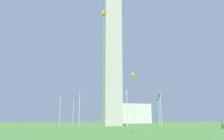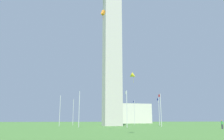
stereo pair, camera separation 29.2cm
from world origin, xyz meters
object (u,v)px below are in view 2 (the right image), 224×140
object	(u,v)px
flagpole_n	(102,111)
person_green_shirt	(222,124)
flagpole_s	(127,107)
obelisk_monument	(112,49)
flagpole_ne	(73,111)
flagpole_se	(79,107)
flagpole_nw	(134,111)
flagpole_w	(159,110)
distant_building	(127,114)
kite_orange_box	(103,13)
kite_yellow_delta	(133,76)
flagpole_sw	(161,108)
flagpole_e	(60,109)

from	to	relation	value
flagpole_n	person_green_shirt	bearing A→B (deg)	-159.05
flagpole_s	obelisk_monument	bearing A→B (deg)	-0.00
flagpole_ne	person_green_shirt	world-z (taller)	flagpole_ne
flagpole_se	person_green_shirt	distance (m)	29.64
flagpole_n	flagpole_nw	xyz separation A→B (m)	(-4.17, -10.07, 0.00)
flagpole_w	flagpole_nw	size ratio (longest dim) A/B	1.00
flagpole_se	flagpole_nw	bearing A→B (deg)	-45.00
flagpole_s	distant_building	world-z (taller)	distant_building
flagpole_w	kite_orange_box	distance (m)	40.51
flagpole_n	kite_yellow_delta	xyz separation A→B (m)	(-26.14, -2.46, 7.59)
flagpole_s	flagpole_ne	bearing A→B (deg)	22.50
flagpole_se	flagpole_sw	bearing A→B (deg)	-90.00
flagpole_s	flagpole_sw	xyz separation A→B (m)	(4.17, -10.07, 0.00)
flagpole_ne	flagpole_se	xyz separation A→B (m)	(-20.14, 0.00, 0.00)
flagpole_e	kite_yellow_delta	xyz separation A→B (m)	(-11.90, -16.70, 7.59)
flagpole_ne	flagpole_se	distance (m)	20.14
flagpole_n	flagpole_s	xyz separation A→B (m)	(-28.48, 0.00, 0.00)
flagpole_n	flagpole_nw	bearing A→B (deg)	-112.50
obelisk_monument	flagpole_nw	bearing A→B (deg)	-44.83
flagpole_e	person_green_shirt	xyz separation A→B (m)	(-25.26, -29.36, -3.62)
flagpole_ne	kite_yellow_delta	bearing A→B (deg)	-150.29
obelisk_monument	flagpole_n	distance (m)	22.91
flagpole_se	flagpole_n	bearing A→B (deg)	-22.50
person_green_shirt	flagpole_w	bearing A→B (deg)	0.06
flagpole_n	flagpole_nw	distance (m)	10.90
obelisk_monument	kite_orange_box	size ratio (longest dim) A/B	28.01
flagpole_ne	flagpole_sw	world-z (taller)	same
flagpole_se	flagpole_ne	bearing A→B (deg)	-0.00
person_green_shirt	distant_building	world-z (taller)	distant_building
flagpole_n	kite_orange_box	world-z (taller)	kite_orange_box
flagpole_nw	obelisk_monument	bearing A→B (deg)	135.17
kite_yellow_delta	flagpole_ne	bearing A→B (deg)	29.71
flagpole_se	flagpole_sw	size ratio (longest dim) A/B	1.00
flagpole_ne	flagpole_sw	xyz separation A→B (m)	(-20.14, -20.14, 0.00)
flagpole_sw	kite_orange_box	world-z (taller)	kite_orange_box
flagpole_se	flagpole_w	xyz separation A→B (m)	(10.07, -24.31, 0.00)
flagpole_se	kite_yellow_delta	distance (m)	14.77
flagpole_s	person_green_shirt	xyz separation A→B (m)	(-11.02, -15.12, -3.62)
flagpole_n	flagpole_se	world-z (taller)	same
flagpole_nw	kite_yellow_delta	bearing A→B (deg)	160.91
flagpole_nw	flagpole_n	bearing A→B (deg)	67.50
flagpole_e	flagpole_nw	distance (m)	26.31
flagpole_ne	kite_yellow_delta	distance (m)	26.41
flagpole_n	flagpole_sw	distance (m)	26.31
flagpole_e	flagpole_sw	bearing A→B (deg)	-112.50
flagpole_e	flagpole_w	xyz separation A→B (m)	(-0.00, -28.48, 0.00)
flagpole_e	kite_orange_box	world-z (taller)	kite_orange_box
flagpole_ne	person_green_shirt	xyz separation A→B (m)	(-35.32, -25.19, -3.62)
flagpole_sw	flagpole_nw	distance (m)	20.14
flagpole_e	kite_orange_box	bearing A→B (deg)	-169.58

